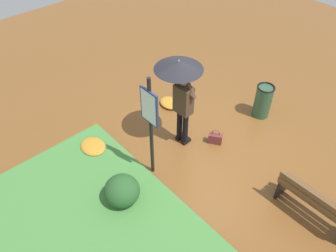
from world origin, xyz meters
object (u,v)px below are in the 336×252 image
(person_with_umbrella, at_px, (181,83))
(info_sign_post, at_px, (150,118))
(park_bench, at_px, (315,203))
(trash_bin, at_px, (263,101))
(handbag, at_px, (215,138))

(person_with_umbrella, relative_size, info_sign_post, 0.89)
(park_bench, relative_size, trash_bin, 1.68)
(person_with_umbrella, bearing_deg, handbag, -138.96)
(park_bench, bearing_deg, handbag, -3.04)
(info_sign_post, bearing_deg, person_with_umbrella, -73.50)
(person_with_umbrella, relative_size, trash_bin, 2.45)
(person_with_umbrella, xyz_separation_m, info_sign_post, (-0.31, 1.03, -0.11))
(trash_bin, bearing_deg, info_sign_post, 82.91)
(handbag, bearing_deg, info_sign_post, 79.19)
(person_with_umbrella, height_order, park_bench, person_with_umbrella)
(person_with_umbrella, bearing_deg, info_sign_post, 106.50)
(park_bench, xyz_separation_m, trash_bin, (2.33, -1.66, 0.02))
(info_sign_post, distance_m, park_bench, 3.24)
(info_sign_post, height_order, park_bench, info_sign_post)
(handbag, relative_size, trash_bin, 0.44)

